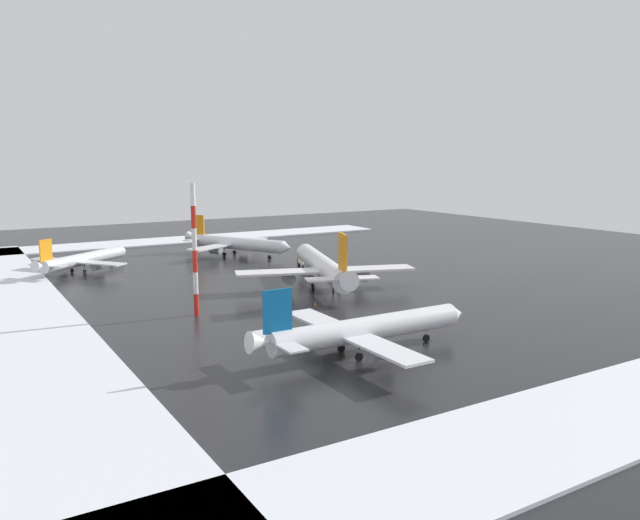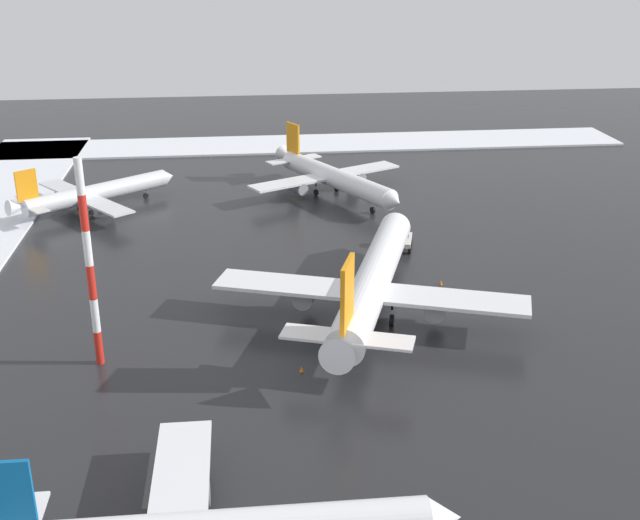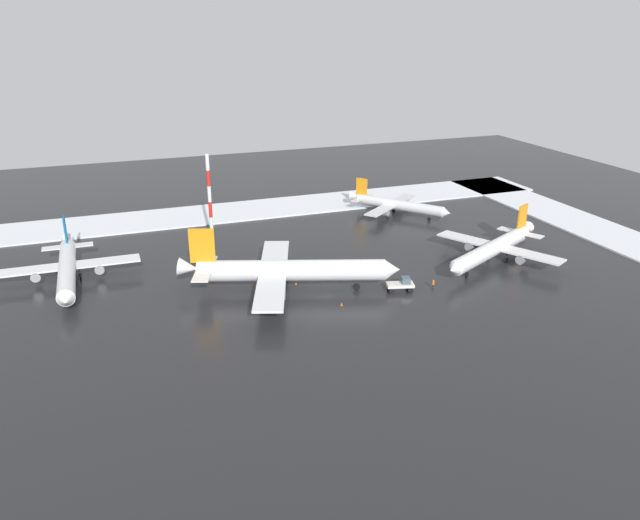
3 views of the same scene
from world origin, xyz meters
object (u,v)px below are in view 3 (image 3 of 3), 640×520
(ground_crew_mid_apron, at_px, (433,284))
(traffic_cone_wingtip_side, at_px, (342,304))
(airplane_parked_portside, at_px, (397,205))
(pushback_tug, at_px, (402,284))
(antenna_mast, at_px, (210,202))
(traffic_cone_mid_line, at_px, (213,280))
(airplane_far_rear, at_px, (286,270))
(airplane_distant_tail, at_px, (67,268))
(airplane_foreground_jet, at_px, (494,248))
(traffic_cone_near_nose, at_px, (296,283))
(ground_crew_by_nose_gear, at_px, (256,287))

(ground_crew_mid_apron, height_order, traffic_cone_wingtip_side, ground_crew_mid_apron)
(airplane_parked_portside, height_order, ground_crew_mid_apron, airplane_parked_portside)
(pushback_tug, xyz_separation_m, antenna_mast, (25.85, -33.11, 8.25))
(traffic_cone_mid_line, relative_size, traffic_cone_wingtip_side, 1.00)
(pushback_tug, distance_m, traffic_cone_mid_line, 33.10)
(antenna_mast, bearing_deg, airplane_far_rear, 106.02)
(airplane_far_rear, relative_size, airplane_distant_tail, 1.22)
(airplane_distant_tail, bearing_deg, airplane_foreground_jet, 77.62)
(pushback_tug, height_order, ground_crew_mid_apron, pushback_tug)
(pushback_tug, distance_m, ground_crew_mid_apron, 5.58)
(airplane_parked_portside, relative_size, antenna_mast, 1.14)
(airplane_far_rear, xyz_separation_m, traffic_cone_near_nose, (-2.30, -1.92, -3.42))
(traffic_cone_wingtip_side, bearing_deg, airplane_far_rear, -53.53)
(pushback_tug, bearing_deg, traffic_cone_near_nose, 166.19)
(pushback_tug, relative_size, traffic_cone_near_nose, 9.12)
(ground_crew_by_nose_gear, xyz_separation_m, traffic_cone_mid_line, (6.06, -7.14, -0.70))
(traffic_cone_mid_line, bearing_deg, pushback_tug, 152.72)
(airplane_distant_tail, xyz_separation_m, antenna_mast, (-27.32, -10.19, 6.58))
(ground_crew_mid_apron, xyz_separation_m, traffic_cone_near_nose, (21.46, -10.10, -0.70))
(pushback_tug, bearing_deg, ground_crew_mid_apron, 2.20)
(ground_crew_mid_apron, height_order, traffic_cone_mid_line, ground_crew_mid_apron)
(ground_crew_mid_apron, bearing_deg, airplane_parked_portside, -74.23)
(pushback_tug, height_order, antenna_mast, antenna_mast)
(airplane_distant_tail, bearing_deg, airplane_parked_portside, 103.69)
(ground_crew_mid_apron, xyz_separation_m, traffic_cone_wingtip_side, (17.21, 0.67, -0.70))
(airplane_far_rear, bearing_deg, traffic_cone_near_nose, 58.81)
(airplane_parked_portside, relative_size, airplane_foreground_jet, 0.78)
(ground_crew_by_nose_gear, distance_m, traffic_cone_near_nose, 7.40)
(airplane_far_rear, bearing_deg, airplane_distant_tail, 174.45)
(airplane_far_rear, distance_m, antenna_mast, 27.85)
(airplane_far_rear, bearing_deg, traffic_cone_mid_line, 162.49)
(pushback_tug, height_order, ground_crew_by_nose_gear, pushback_tug)
(ground_crew_by_nose_gear, bearing_deg, traffic_cone_near_nose, 69.55)
(ground_crew_by_nose_gear, xyz_separation_m, traffic_cone_near_nose, (-7.32, -0.83, -0.70))
(pushback_tug, xyz_separation_m, traffic_cone_near_nose, (16.03, -8.86, -1.01))
(airplane_distant_tail, relative_size, traffic_cone_near_nose, 54.51)
(airplane_distant_tail, xyz_separation_m, ground_crew_by_nose_gear, (-29.82, 14.89, -1.98))
(traffic_cone_wingtip_side, bearing_deg, traffic_cone_near_nose, -68.50)
(ground_crew_by_nose_gear, height_order, ground_crew_mid_apron, same)
(pushback_tug, height_order, traffic_cone_near_nose, pushback_tug)
(antenna_mast, bearing_deg, traffic_cone_wingtip_side, 111.88)
(airplane_distant_tail, relative_size, traffic_cone_wingtip_side, 54.51)
(airplane_parked_portside, relative_size, ground_crew_mid_apron, 12.74)
(airplane_parked_portside, relative_size, ground_crew_by_nose_gear, 12.74)
(airplane_far_rear, distance_m, pushback_tug, 19.75)
(ground_crew_by_nose_gear, bearing_deg, antenna_mast, 158.74)
(airplane_far_rear, distance_m, airplane_distant_tail, 38.33)
(traffic_cone_wingtip_side, bearing_deg, traffic_cone_mid_line, -44.10)
(airplane_far_rear, relative_size, traffic_cone_near_nose, 66.43)
(pushback_tug, bearing_deg, airplane_distant_tail, 171.80)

